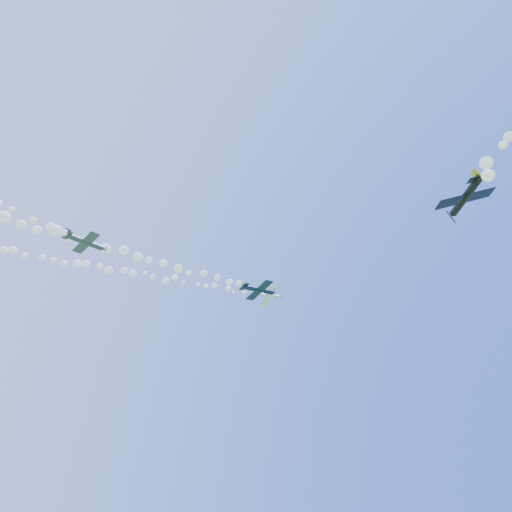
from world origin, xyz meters
TOP-DOWN VIEW (x-y plane):
  - plane_white at (22.83, 13.35)m, footprint 6.59×6.85m
  - smoke_trail_white at (-16.55, 28.10)m, footprint 75.19×29.68m
  - plane_navy at (15.33, 7.57)m, footprint 8.14×8.64m
  - smoke_trail_navy at (-26.60, 15.31)m, footprint 79.15×17.05m
  - plane_grey at (-18.83, 9.43)m, footprint 7.17×7.45m
  - plane_black at (7.54, -37.28)m, footprint 6.50×6.45m

SIDE VIEW (x-z plane):
  - plane_black at x=7.54m, z-range 33.37..36.08m
  - plane_grey at x=-18.83m, z-range 42.84..44.74m
  - smoke_trail_navy at x=-26.60m, z-range 45.52..48.67m
  - plane_navy at x=15.33m, z-range 46.20..48.44m
  - smoke_trail_white at x=-16.55m, z-range 49.80..52.65m
  - plane_white at x=22.83m, z-range 50.52..52.56m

